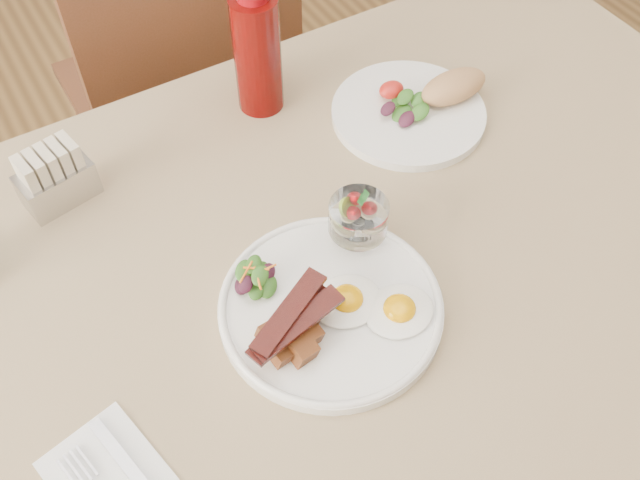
# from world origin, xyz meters

# --- Properties ---
(table) EXTENTS (1.33, 0.88, 0.75)m
(table) POSITION_xyz_m (0.00, 0.00, 0.66)
(table) COLOR #5B2F1C
(table) RESTS_ON ground
(chair_far) EXTENTS (0.42, 0.42, 0.93)m
(chair_far) POSITION_xyz_m (0.00, 0.66, 0.52)
(chair_far) COLOR #5B2F1C
(chair_far) RESTS_ON ground
(main_plate) EXTENTS (0.28, 0.28, 0.02)m
(main_plate) POSITION_xyz_m (-0.09, -0.07, 0.76)
(main_plate) COLOR white
(main_plate) RESTS_ON table
(fried_eggs) EXTENTS (0.14, 0.13, 0.02)m
(fried_eggs) POSITION_xyz_m (-0.05, -0.10, 0.77)
(fried_eggs) COLOR white
(fried_eggs) RESTS_ON main_plate
(bacon_potato_pile) EXTENTS (0.13, 0.09, 0.05)m
(bacon_potato_pile) POSITION_xyz_m (-0.16, -0.09, 0.79)
(bacon_potato_pile) COLOR brown
(bacon_potato_pile) RESTS_ON main_plate
(side_salad) EXTENTS (0.06, 0.06, 0.03)m
(side_salad) POSITION_xyz_m (-0.16, 0.00, 0.78)
(side_salad) COLOR #264E14
(side_salad) RESTS_ON main_plate
(fruit_cup) EXTENTS (0.08, 0.08, 0.08)m
(fruit_cup) POSITION_xyz_m (-0.01, 0.00, 0.81)
(fruit_cup) COLOR white
(fruit_cup) RESTS_ON main_plate
(second_plate) EXTENTS (0.26, 0.24, 0.06)m
(second_plate) POSITION_xyz_m (0.21, 0.17, 0.77)
(second_plate) COLOR white
(second_plate) RESTS_ON table
(ketchup_bottle) EXTENTS (0.07, 0.07, 0.21)m
(ketchup_bottle) POSITION_xyz_m (0.01, 0.32, 0.85)
(ketchup_bottle) COLOR #500604
(ketchup_bottle) RESTS_ON table
(hot_sauce_bottle) EXTENTS (0.04, 0.04, 0.13)m
(hot_sauce_bottle) POSITION_xyz_m (0.02, 0.35, 0.82)
(hot_sauce_bottle) COLOR #500604
(hot_sauce_bottle) RESTS_ON table
(sugar_caddy) EXTENTS (0.11, 0.07, 0.09)m
(sugar_caddy) POSITION_xyz_m (-0.32, 0.28, 0.79)
(sugar_caddy) COLOR #BABABF
(sugar_caddy) RESTS_ON table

